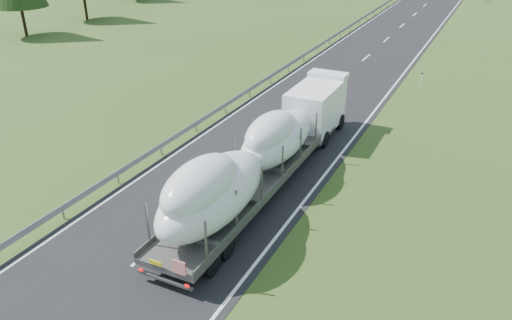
% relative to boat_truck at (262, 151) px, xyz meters
% --- Properties ---
extents(ground, '(400.00, 400.00, 0.00)m').
position_rel_boat_truck_xyz_m(ground, '(-2.08, -6.82, -2.28)').
color(ground, '#2D4517').
rests_on(ground, ground).
extents(boat_truck, '(3.09, 19.92, 4.28)m').
position_rel_boat_truck_xyz_m(boat_truck, '(0.00, 0.00, 0.00)').
color(boat_truck, white).
rests_on(boat_truck, ground).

